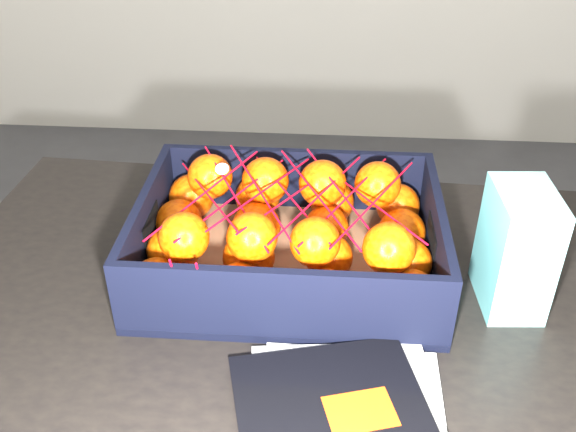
{
  "coord_description": "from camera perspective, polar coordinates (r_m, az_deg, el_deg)",
  "views": [
    {
      "loc": [
        0.01,
        -0.96,
        1.34
      ],
      "look_at": [
        -0.05,
        -0.23,
        0.86
      ],
      "focal_mm": 41.03,
      "sensor_mm": 36.0,
      "label": 1
    }
  ],
  "objects": [
    {
      "name": "table",
      "position": [
        0.94,
        5.0,
        -14.33
      ],
      "size": [
        1.24,
        0.87,
        0.75
      ],
      "color": "black",
      "rests_on": "ground"
    },
    {
      "name": "clementine_heap",
      "position": [
        0.93,
        -0.18,
        -1.31
      ],
      "size": [
        0.4,
        0.3,
        0.13
      ],
      "color": "#F04C05",
      "rests_on": "produce_crate"
    },
    {
      "name": "retail_carton",
      "position": [
        0.91,
        19.16,
        -2.73
      ],
      "size": [
        0.08,
        0.12,
        0.17
      ],
      "primitive_type": "cube",
      "rotation": [
        0.0,
        0.0,
        0.07
      ],
      "color": "silver",
      "rests_on": "table"
    },
    {
      "name": "mesh_net",
      "position": [
        0.89,
        -0.37,
        1.24
      ],
      "size": [
        0.35,
        0.28,
        0.1
      ],
      "color": "red",
      "rests_on": "clementine_heap"
    },
    {
      "name": "produce_crate",
      "position": [
        0.94,
        0.13,
        -2.86
      ],
      "size": [
        0.42,
        0.32,
        0.11
      ],
      "color": "#8C5D40",
      "rests_on": "table"
    }
  ]
}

